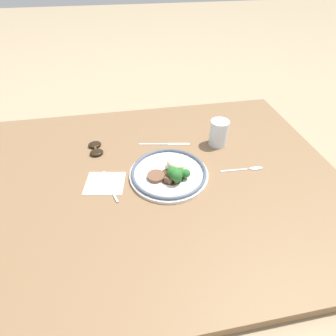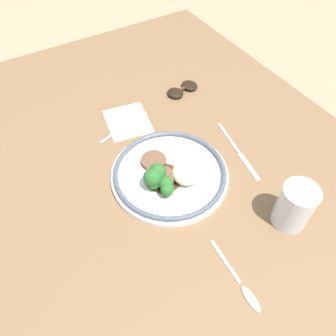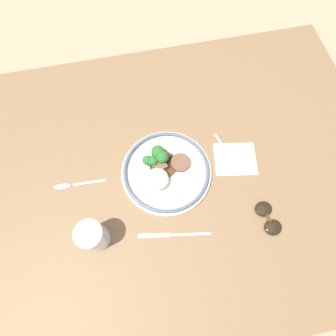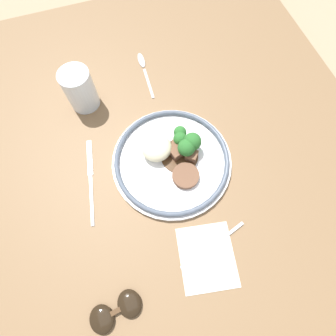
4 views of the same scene
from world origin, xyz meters
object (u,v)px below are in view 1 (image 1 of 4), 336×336
object	(u,v)px
spoon	(250,169)
sunglasses	(96,148)
fork	(108,183)
knife	(166,144)
juice_glass	(219,134)
plate	(170,172)

from	to	relation	value
spoon	sunglasses	xyz separation A→B (m)	(-0.58, 0.23, 0.01)
fork	knife	xyz separation A→B (m)	(0.25, 0.20, -0.00)
fork	sunglasses	bearing A→B (deg)	-4.11
knife	sunglasses	size ratio (longest dim) A/B	1.89
juice_glass	spoon	distance (m)	0.20
plate	knife	bearing A→B (deg)	83.96
spoon	sunglasses	world-z (taller)	sunglasses
plate	juice_glass	world-z (taller)	juice_glass
juice_glass	sunglasses	xyz separation A→B (m)	(-0.51, 0.05, -0.04)
plate	fork	distance (m)	0.22
sunglasses	spoon	bearing A→B (deg)	-30.44
juice_glass	sunglasses	bearing A→B (deg)	174.68
plate	spoon	xyz separation A→B (m)	(0.31, -0.02, -0.02)
plate	juice_glass	distance (m)	0.29
knife	juice_glass	bearing A→B (deg)	0.76
plate	juice_glass	xyz separation A→B (m)	(0.24, 0.16, 0.03)
fork	knife	distance (m)	0.32
juice_glass	knife	xyz separation A→B (m)	(-0.22, 0.04, -0.05)
plate	fork	size ratio (longest dim) A/B	1.74
juice_glass	knife	size ratio (longest dim) A/B	0.51
juice_glass	spoon	world-z (taller)	juice_glass
fork	spoon	distance (m)	0.53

